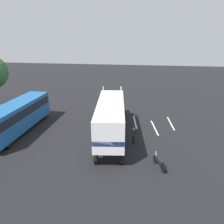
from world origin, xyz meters
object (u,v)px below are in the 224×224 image
(parked_bus, at_px, (17,115))
(motorcycle, at_px, (159,162))
(person_bystander, at_px, (134,134))
(semi_truck, at_px, (111,114))

(parked_bus, relative_size, motorcycle, 5.62)
(person_bystander, distance_m, parked_bus, 13.15)
(person_bystander, bearing_deg, parked_bus, 87.62)
(semi_truck, relative_size, motorcycle, 7.31)
(parked_bus, bearing_deg, semi_truck, -86.97)
(parked_bus, bearing_deg, person_bystander, -92.38)
(person_bystander, height_order, parked_bus, parked_bus)
(person_bystander, xyz_separation_m, motorcycle, (-4.14, -2.38, -0.41))
(parked_bus, distance_m, motorcycle, 16.24)
(person_bystander, height_order, motorcycle, person_bystander)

